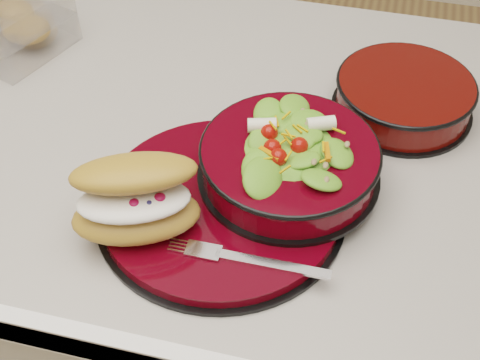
% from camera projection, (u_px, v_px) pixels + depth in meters
% --- Properties ---
extents(island_counter, '(1.24, 0.74, 0.90)m').
position_uv_depth(island_counter, '(242.00, 306.00, 1.28)').
color(island_counter, beige).
rests_on(island_counter, ground).
extents(dinner_plate, '(0.32, 0.32, 0.02)m').
position_uv_depth(dinner_plate, '(221.00, 205.00, 0.85)').
color(dinner_plate, black).
rests_on(dinner_plate, island_counter).
extents(salad_bowl, '(0.24, 0.24, 0.10)m').
position_uv_depth(salad_bowl, '(290.00, 156.00, 0.84)').
color(salad_bowl, black).
rests_on(salad_bowl, dinner_plate).
extents(croissant, '(0.17, 0.15, 0.09)m').
position_uv_depth(croissant, '(136.00, 199.00, 0.78)').
color(croissant, '#B87D38').
rests_on(croissant, dinner_plate).
extents(fork, '(0.17, 0.02, 0.00)m').
position_uv_depth(fork, '(252.00, 260.00, 0.77)').
color(fork, silver).
rests_on(fork, dinner_plate).
extents(extra_bowl, '(0.21, 0.21, 0.05)m').
position_uv_depth(extra_bowl, '(404.00, 95.00, 0.97)').
color(extra_bowl, black).
rests_on(extra_bowl, island_counter).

